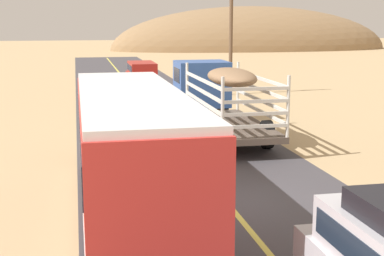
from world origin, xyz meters
TOP-DOWN VIEW (x-y plane):
  - ground_plane at (0.00, 0.00)m, footprint 240.00×240.00m
  - road_surface at (0.00, 0.00)m, footprint 8.00×120.00m
  - road_centre_line at (0.00, 0.00)m, footprint 0.16×117.60m
  - livestock_truck at (2.15, 10.36)m, footprint 2.53×9.70m
  - bus at (-2.62, -0.71)m, footprint 2.54×10.00m
  - car_far at (0.66, 25.29)m, footprint 1.90×4.62m
  - power_pole_mid at (6.11, 21.46)m, footprint 2.20×0.24m
  - distant_hill at (24.50, 74.32)m, footprint 46.27×16.62m

SIDE VIEW (x-z plane):
  - ground_plane at x=0.00m, z-range 0.00..0.00m
  - distant_hill at x=24.50m, z-range -6.98..6.98m
  - road_surface at x=0.00m, z-range 0.00..0.02m
  - road_centre_line at x=0.00m, z-range 0.02..0.02m
  - car_far at x=0.66m, z-range 0.12..2.05m
  - bus at x=-2.62m, z-range 0.14..3.35m
  - livestock_truck at x=2.15m, z-range 0.28..3.30m
  - power_pole_mid at x=6.11m, z-range 0.28..7.40m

